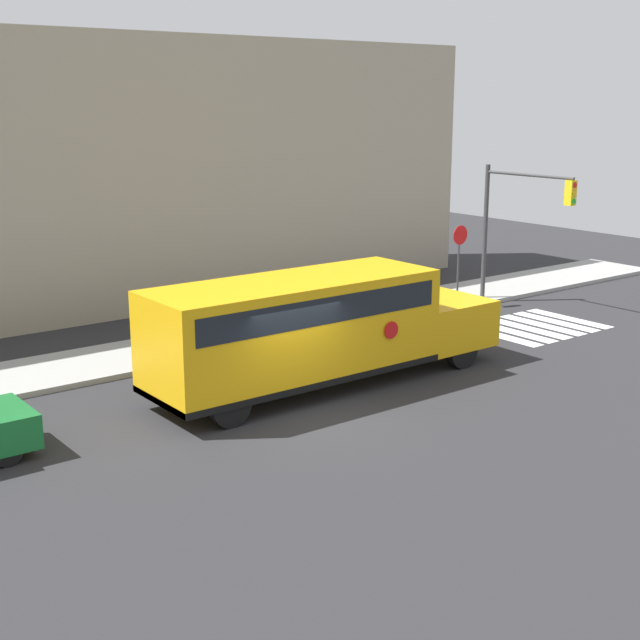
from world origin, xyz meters
TOP-DOWN VIEW (x-y plane):
  - ground_plane at (0.00, 0.00)m, footprint 60.00×60.00m
  - sidewalk_strip at (0.00, 6.50)m, footprint 44.00×3.00m
  - building_backdrop at (0.00, 13.00)m, footprint 32.00×4.00m
  - crosswalk_stripes at (10.81, 2.00)m, footprint 4.00×3.20m
  - school_bus at (1.39, 1.40)m, footprint 9.91×2.57m
  - stop_sign at (10.83, 5.46)m, footprint 0.67×0.10m
  - traffic_light at (12.23, 4.26)m, footprint 0.28×3.78m

SIDE VIEW (x-z plane):
  - ground_plane at x=0.00m, z-range 0.00..0.00m
  - crosswalk_stripes at x=10.81m, z-range 0.00..0.01m
  - sidewalk_strip at x=0.00m, z-range 0.00..0.15m
  - school_bus at x=1.39m, z-range 0.20..3.06m
  - stop_sign at x=10.83m, z-range 0.44..3.33m
  - traffic_light at x=12.23m, z-range 0.85..5.75m
  - building_backdrop at x=0.00m, z-range 0.00..9.22m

